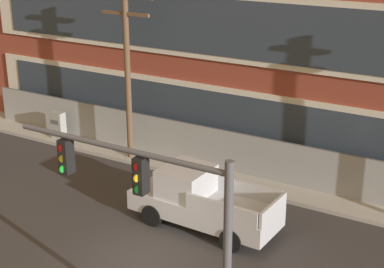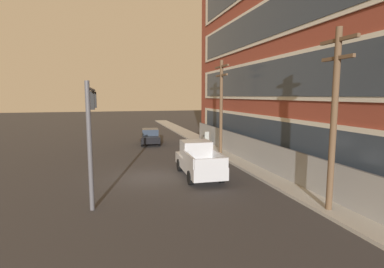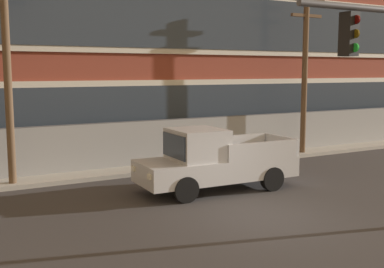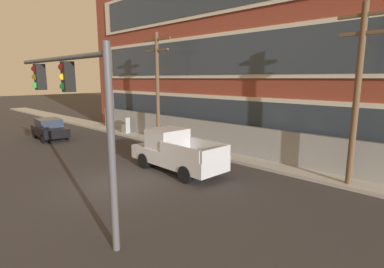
# 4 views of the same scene
# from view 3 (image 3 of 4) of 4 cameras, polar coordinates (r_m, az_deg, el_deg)

# --- Properties ---
(ground_plane) EXTENTS (160.00, 160.00, 0.00)m
(ground_plane) POSITION_cam_3_polar(r_m,az_deg,el_deg) (13.33, 8.14, -9.80)
(ground_plane) COLOR #333030
(sidewalk_building_side) EXTENTS (80.00, 2.15, 0.16)m
(sidewalk_building_side) POSITION_cam_3_polar(r_m,az_deg,el_deg) (19.58, -5.07, -3.91)
(sidewalk_building_side) COLOR #9E9B93
(sidewalk_building_side) RESTS_ON ground
(chain_link_fence) EXTENTS (35.42, 0.06, 1.96)m
(chain_link_fence) POSITION_cam_3_polar(r_m,az_deg,el_deg) (21.21, 3.05, -0.49)
(chain_link_fence) COLOR gray
(chain_link_fence) RESTS_ON ground
(pickup_truck_silver) EXTENTS (5.43, 2.17, 2.10)m
(pickup_truck_silver) POSITION_cam_3_polar(r_m,az_deg,el_deg) (15.88, 2.55, -3.29)
(pickup_truck_silver) COLOR #B2B5BA
(pickup_truck_silver) RESTS_ON ground
(utility_pole_near_corner) EXTENTS (2.79, 0.26, 7.77)m
(utility_pole_near_corner) POSITION_cam_3_polar(r_m,az_deg,el_deg) (17.13, -21.11, 8.45)
(utility_pole_near_corner) COLOR brown
(utility_pole_near_corner) RESTS_ON ground
(utility_pole_midblock) EXTENTS (2.01, 0.26, 7.62)m
(utility_pole_midblock) POSITION_cam_3_polar(r_m,az_deg,el_deg) (22.82, 13.24, 7.90)
(utility_pole_midblock) COLOR brown
(utility_pole_midblock) RESTS_ON ground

